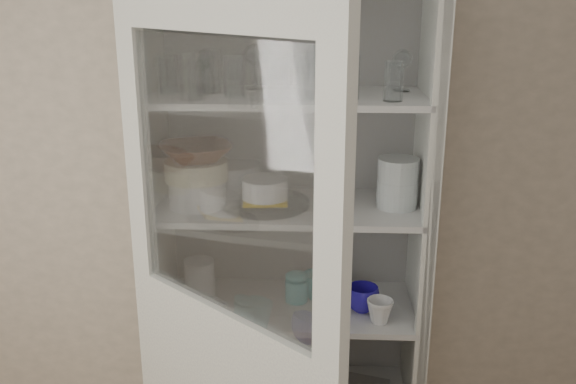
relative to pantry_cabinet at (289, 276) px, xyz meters
The scene contains 32 objects.
wall_back 0.44m from the pantry_cabinet, 140.87° to the left, with size 3.60×0.02×2.60m, color #A69987.
pantry_cabinet is the anchor object (origin of this frame).
cupboard_door 0.61m from the pantry_cabinet, 105.32° to the right, with size 0.71×0.62×2.00m.
tumbler_0 0.88m from the pantry_cabinet, 147.18° to the right, with size 0.07×0.07×0.15m, color silver.
tumbler_1 0.83m from the pantry_cabinet, 135.37° to the right, with size 0.07×0.07×0.14m, color silver.
tumbler_2 0.82m from the pantry_cabinet, 96.02° to the right, with size 0.07×0.07×0.14m, color silver.
tumbler_3 0.82m from the pantry_cabinet, 73.67° to the right, with size 0.07×0.07×0.15m, color silver.
tumbler_4 0.82m from the pantry_cabinet, 62.62° to the right, with size 0.07×0.07×0.15m, color silver.
tumbler_5 0.84m from the pantry_cabinet, 40.53° to the right, with size 0.07×0.07×0.14m, color silver.
tumbler_6 0.88m from the pantry_cabinet, 29.88° to the right, with size 0.06×0.06×0.13m, color silver.
tumbler_7 0.89m from the pantry_cabinet, 168.28° to the right, with size 0.06×0.06×0.12m, color silver.
tumbler_8 0.84m from the pantry_cabinet, 167.73° to the right, with size 0.07×0.07×0.14m, color silver.
tumbler_9 0.84m from the pantry_cabinet, 163.74° to the right, with size 0.07×0.07×0.13m, color silver.
goblet_0 0.85m from the pantry_cabinet, behind, with size 0.07×0.07×0.16m, color silver, non-canonical shape.
goblet_1 0.82m from the pantry_cabinet, 162.00° to the left, with size 0.08×0.08×0.18m, color silver, non-canonical shape.
goblet_2 0.81m from the pantry_cabinet, ahead, with size 0.08×0.08×0.17m, color silver, non-canonical shape.
goblet_3 0.89m from the pantry_cabinet, ahead, with size 0.07×0.07×0.16m, color silver, non-canonical shape.
plate_stack_front 0.50m from the pantry_cabinet, 162.21° to the right, with size 0.20×0.20×0.10m, color white.
plate_stack_back 0.44m from the pantry_cabinet, 162.65° to the left, with size 0.21×0.21×0.11m, color white.
cream_bowl 0.57m from the pantry_cabinet, 162.21° to the right, with size 0.22×0.22×0.07m, color beige.
terracotta_bowl 0.62m from the pantry_cabinet, 162.21° to the right, with size 0.25×0.25×0.06m, color #4A1F0D.
glass_platter 0.35m from the pantry_cabinet, 131.72° to the right, with size 0.32×0.32×0.02m, color silver.
yellow_trivet 0.37m from the pantry_cabinet, 131.72° to the right, with size 0.16×0.16×0.01m, color gold.
white_ramekin 0.40m from the pantry_cabinet, 131.72° to the right, with size 0.17×0.17×0.07m, color white.
grey_bowl_stack 0.57m from the pantry_cabinet, 12.45° to the right, with size 0.14×0.14×0.18m, color #B6BDBC.
mug_blue 0.30m from the pantry_cabinet, 22.38° to the right, with size 0.12×0.12×0.10m, color #1A1D9A.
mug_teal 0.11m from the pantry_cabinet, 10.37° to the right, with size 0.11×0.11×0.10m, color teal.
mug_white 0.39m from the pantry_cabinet, 30.99° to the right, with size 0.10×0.10×0.09m, color white.
teal_jar 0.07m from the pantry_cabinet, 56.57° to the right, with size 0.09×0.09×0.10m.
measuring_cups 0.33m from the pantry_cabinet, 153.59° to the right, with size 0.09×0.09×0.04m, color silver.
white_canister 0.35m from the pantry_cabinet, behind, with size 0.12×0.12×0.14m, color white.
cream_dish 0.51m from the pantry_cabinet, 164.98° to the right, with size 0.23×0.23×0.07m, color beige.
Camera 1 is at (0.31, -0.93, 2.01)m, focal length 40.00 mm.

